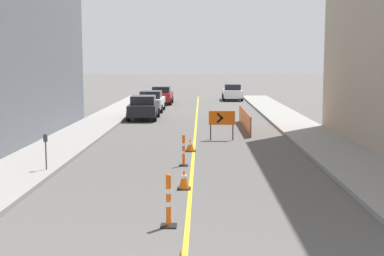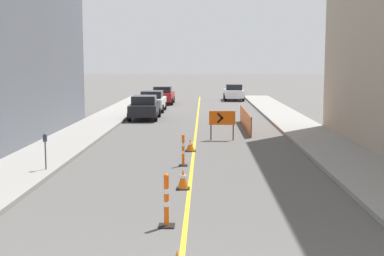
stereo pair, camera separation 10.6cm
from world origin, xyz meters
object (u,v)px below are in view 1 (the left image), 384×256
at_px(parked_car_curb_near, 144,107).
at_px(parked_car_opposite_side, 232,92).
at_px(delineator_post_front, 169,204).
at_px(delineator_post_rear, 184,152).
at_px(arrow_barricade_primary, 222,119).
at_px(parking_meter_near_curb, 46,144).
at_px(traffic_cone_third, 190,145).
at_px(traffic_cone_second, 184,179).
at_px(parked_car_curb_mid, 151,101).
at_px(parked_car_curb_far, 162,95).

height_order(parked_car_curb_near, parked_car_opposite_side, same).
height_order(delineator_post_front, delineator_post_rear, delineator_post_front).
bearing_deg(arrow_barricade_primary, parking_meter_near_curb, -128.38).
relative_size(delineator_post_front, delineator_post_rear, 1.08).
height_order(traffic_cone_third, parked_car_curb_near, parked_car_curb_near).
xyz_separation_m(traffic_cone_second, parked_car_curb_mid, (-3.32, 24.96, 0.50)).
bearing_deg(parking_meter_near_curb, traffic_cone_third, 44.37).
bearing_deg(parked_car_curb_near, traffic_cone_second, -81.59).
height_order(delineator_post_rear, parked_car_curb_mid, parked_car_curb_mid).
height_order(parked_car_curb_mid, parked_car_curb_far, same).
xyz_separation_m(traffic_cone_third, parking_meter_near_curb, (-4.86, -4.75, 0.79)).
relative_size(traffic_cone_second, parked_car_curb_far, 0.14).
distance_m(traffic_cone_second, parking_meter_near_curb, 5.29).
xyz_separation_m(traffic_cone_second, delineator_post_front, (-0.24, -3.72, 0.26)).
relative_size(traffic_cone_third, delineator_post_front, 0.41).
bearing_deg(parked_car_curb_far, delineator_post_rear, -83.44).
xyz_separation_m(parked_car_curb_mid, parked_car_curb_far, (0.28, 7.06, 0.00)).
bearing_deg(parked_car_opposite_side, traffic_cone_second, -94.96).
bearing_deg(arrow_barricade_primary, delineator_post_front, -97.32).
bearing_deg(delineator_post_rear, arrow_barricade_primary, 75.66).
bearing_deg(parking_meter_near_curb, arrow_barricade_primary, 51.64).
xyz_separation_m(traffic_cone_third, parked_car_curb_near, (-3.36, 12.55, 0.55)).
xyz_separation_m(traffic_cone_third, delineator_post_rear, (-0.18, -3.23, 0.26)).
bearing_deg(traffic_cone_third, parking_meter_near_curb, -135.63).
distance_m(delineator_post_front, parked_car_curb_near, 23.31).
height_order(traffic_cone_third, parked_car_opposite_side, parked_car_opposite_side).
bearing_deg(arrow_barricade_primary, parked_car_opposite_side, 85.59).
bearing_deg(parked_car_curb_near, delineator_post_front, -83.72).
relative_size(traffic_cone_third, parking_meter_near_curb, 0.42).
distance_m(delineator_post_front, delineator_post_rear, 7.32).
height_order(traffic_cone_third, parked_car_curb_far, parked_car_curb_far).
xyz_separation_m(traffic_cone_second, parking_meter_near_curb, (-4.81, 2.08, 0.74)).
distance_m(traffic_cone_second, delineator_post_front, 3.74).
bearing_deg(parked_car_curb_mid, arrow_barricade_primary, -71.31).
distance_m(traffic_cone_third, parked_car_curb_mid, 18.45).
height_order(traffic_cone_second, arrow_barricade_primary, arrow_barricade_primary).
xyz_separation_m(delineator_post_front, parked_car_curb_mid, (-3.07, 28.69, 0.24)).
xyz_separation_m(arrow_barricade_primary, parked_car_curb_far, (-4.56, 21.94, -0.24)).
height_order(traffic_cone_third, parking_meter_near_curb, parking_meter_near_curb).
distance_m(parked_car_curb_near, parked_car_curb_mid, 5.58).
bearing_deg(traffic_cone_third, delineator_post_rear, -93.24).
xyz_separation_m(parked_car_curb_mid, parked_car_opposite_side, (6.89, 11.75, 0.00)).
distance_m(traffic_cone_second, arrow_barricade_primary, 10.22).
bearing_deg(delineator_post_rear, parking_meter_near_curb, -161.97).
bearing_deg(parked_car_opposite_side, arrow_barricade_primary, -93.80).
bearing_deg(parking_meter_near_curb, traffic_cone_second, -23.33).
xyz_separation_m(delineator_post_rear, arrow_barricade_primary, (1.66, 6.48, 0.53)).
xyz_separation_m(traffic_cone_third, parked_car_curb_mid, (-3.37, 18.13, 0.55)).
relative_size(delineator_post_front, parked_car_curb_mid, 0.29).
distance_m(parked_car_curb_mid, parked_car_curb_far, 7.06).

